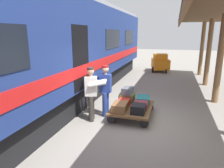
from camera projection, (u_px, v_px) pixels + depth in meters
name	position (u px, v px, depth m)	size (l,w,h in m)	color
ground_plane	(139.00, 124.00, 6.25)	(60.00, 60.00, 0.00)	gray
train_car	(40.00, 53.00, 6.71)	(3.02, 19.82, 4.00)	navy
luggage_cart	(132.00, 108.00, 6.73)	(1.29, 1.72, 0.35)	brown
suitcase_red_plastic	(124.00, 103.00, 6.77)	(0.37, 0.46, 0.22)	#AD231E
suitcase_burgundy_valise	(141.00, 105.00, 6.61)	(0.44, 0.49, 0.21)	maroon
suitcase_olive_duffel	(127.00, 97.00, 7.20)	(0.51, 0.48, 0.30)	brown
suitcase_teal_softside	(143.00, 100.00, 7.04)	(0.43, 0.61, 0.23)	#1E666B
suitcase_brown_leather	(120.00, 107.00, 6.33)	(0.42, 0.63, 0.26)	brown
suitcase_black_hardshell	(138.00, 109.00, 6.16)	(0.41, 0.46, 0.26)	black
suitcase_slate_roller	(128.00, 91.00, 7.10)	(0.30, 0.46, 0.23)	#4C515B
porter_in_overalls	(105.00, 89.00, 6.69)	(0.67, 0.43, 1.70)	navy
porter_by_door	(92.00, 92.00, 6.31)	(0.72, 0.54, 1.70)	#332D28
baggage_tug	(160.00, 63.00, 14.64)	(1.45, 1.90, 1.30)	orange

